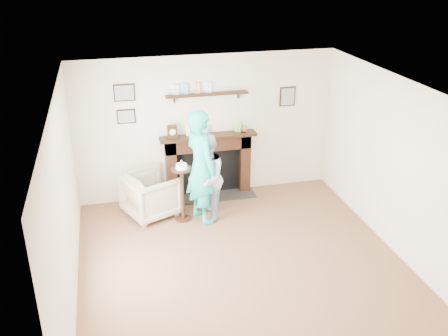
{
  "coord_description": "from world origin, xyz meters",
  "views": [
    {
      "loc": [
        -1.66,
        -5.49,
        4.08
      ],
      "look_at": [
        -0.09,
        0.9,
        1.17
      ],
      "focal_mm": 40.0,
      "sensor_mm": 36.0,
      "label": 1
    }
  ],
  "objects_px": {
    "man": "(207,219)",
    "pedestal_table": "(182,184)",
    "armchair": "(152,214)",
    "woman": "(202,219)"
  },
  "relations": [
    {
      "from": "pedestal_table",
      "to": "man",
      "type": "bearing_deg",
      "value": -15.7
    },
    {
      "from": "armchair",
      "to": "pedestal_table",
      "type": "height_order",
      "value": "pedestal_table"
    },
    {
      "from": "man",
      "to": "pedestal_table",
      "type": "distance_m",
      "value": 0.75
    },
    {
      "from": "armchair",
      "to": "pedestal_table",
      "type": "distance_m",
      "value": 0.85
    },
    {
      "from": "man",
      "to": "woman",
      "type": "height_order",
      "value": "woman"
    },
    {
      "from": "man",
      "to": "pedestal_table",
      "type": "xyz_separation_m",
      "value": [
        -0.37,
        0.1,
        0.64
      ]
    },
    {
      "from": "man",
      "to": "armchair",
      "type": "bearing_deg",
      "value": -104.33
    },
    {
      "from": "man",
      "to": "woman",
      "type": "distance_m",
      "value": 0.08
    },
    {
      "from": "woman",
      "to": "pedestal_table",
      "type": "relative_size",
      "value": 1.79
    },
    {
      "from": "armchair",
      "to": "pedestal_table",
      "type": "relative_size",
      "value": 0.77
    }
  ]
}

